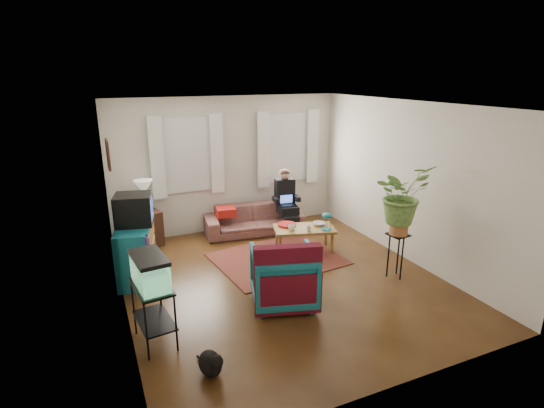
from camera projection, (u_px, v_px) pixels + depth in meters
name	position (u px, v px, depth m)	size (l,w,h in m)	color
floor	(283.00, 280.00, 6.41)	(4.50, 5.00, 0.01)	#4F2B14
ceiling	(284.00, 105.00, 5.64)	(4.50, 5.00, 0.01)	white
wall_back	(228.00, 165.00, 8.21)	(4.50, 0.01, 2.60)	silver
wall_front	(401.00, 270.00, 3.84)	(4.50, 0.01, 2.60)	silver
wall_left	(116.00, 219.00, 5.16)	(0.01, 5.00, 2.60)	silver
wall_right	(408.00, 182.00, 6.89)	(0.01, 5.00, 2.60)	silver
window_left	(187.00, 155.00, 7.81)	(1.08, 0.04, 1.38)	white
window_right	(287.00, 148.00, 8.60)	(1.08, 0.04, 1.38)	white
curtains_left	(188.00, 156.00, 7.74)	(1.36, 0.06, 1.50)	white
curtains_right	(289.00, 148.00, 8.53)	(1.36, 0.06, 1.50)	white
picture_frame	(109.00, 155.00, 5.72)	(0.04, 0.32, 0.40)	#3D2616
area_rug	(277.00, 259.00, 7.15)	(2.00, 1.60, 0.01)	brown
sofa	(253.00, 215.00, 8.22)	(1.85, 0.73, 0.72)	brown
seated_person	(286.00, 203.00, 8.34)	(0.46, 0.57, 1.10)	black
side_table	(147.00, 228.00, 7.64)	(0.44, 0.44, 0.64)	#422819
table_lamp	(144.00, 197.00, 7.46)	(0.33, 0.33, 0.59)	white
dresser	(136.00, 253.00, 6.35)	(0.47, 0.95, 0.85)	#115A6B
crt_tv	(134.00, 209.00, 6.25)	(0.52, 0.47, 0.45)	black
aquarium_stand	(154.00, 314.00, 4.85)	(0.36, 0.65, 0.73)	black
aquarium	(150.00, 271.00, 4.68)	(0.32, 0.59, 0.38)	#7FD899
black_cat	(210.00, 361.00, 4.39)	(0.23, 0.36, 0.31)	black
armchair	(283.00, 274.00, 5.69)	(0.83, 0.78, 0.86)	#11616B
serape_throw	(288.00, 273.00, 5.32)	(0.86, 0.20, 0.71)	#9E0A0A
coffee_table	(304.00, 239.00, 7.43)	(1.04, 0.57, 0.43)	brown
cup_a	(292.00, 228.00, 7.24)	(0.12, 0.12, 0.09)	white
cup_b	(309.00, 229.00, 7.20)	(0.09, 0.09, 0.09)	beige
bowl	(319.00, 224.00, 7.49)	(0.20, 0.20, 0.05)	white
snack_tray	(287.00, 225.00, 7.46)	(0.32, 0.32, 0.04)	#B21414
birdcage	(327.00, 221.00, 7.23)	(0.17, 0.17, 0.30)	#115B6B
plant_stand	(396.00, 255.00, 6.44)	(0.30, 0.30, 0.70)	black
potted_plant	(401.00, 203.00, 6.19)	(0.80, 0.69, 0.89)	#599947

